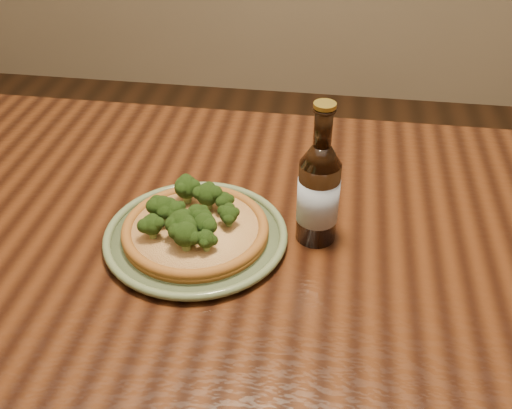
# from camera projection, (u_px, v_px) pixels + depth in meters

# --- Properties ---
(table) EXTENTS (1.60, 0.90, 0.75)m
(table) POSITION_uv_depth(u_px,v_px,m) (268.00, 280.00, 1.05)
(table) COLOR #401E0D
(table) RESTS_ON ground
(plate) EXTENTS (0.30, 0.30, 0.02)m
(plate) POSITION_uv_depth(u_px,v_px,m) (196.00, 236.00, 0.99)
(plate) COLOR #61714E
(plate) RESTS_ON table
(pizza) EXTENTS (0.24, 0.24, 0.07)m
(pizza) POSITION_uv_depth(u_px,v_px,m) (194.00, 226.00, 0.97)
(pizza) COLOR #925821
(pizza) RESTS_ON plate
(beer_bottle) EXTENTS (0.07, 0.07, 0.25)m
(beer_bottle) POSITION_uv_depth(u_px,v_px,m) (318.00, 192.00, 0.95)
(beer_bottle) COLOR black
(beer_bottle) RESTS_ON table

